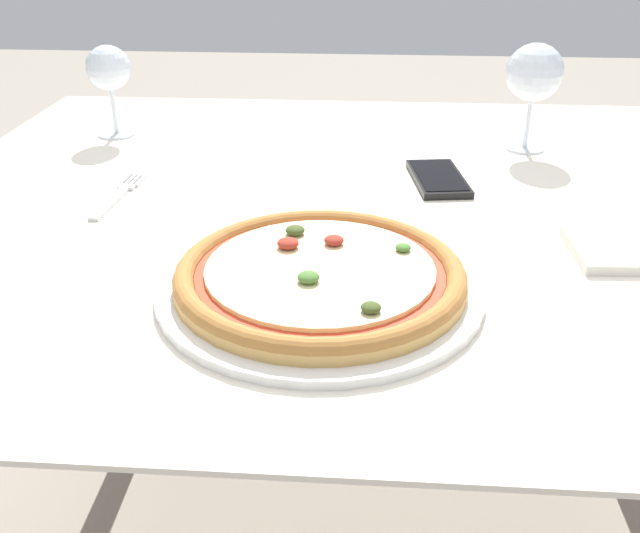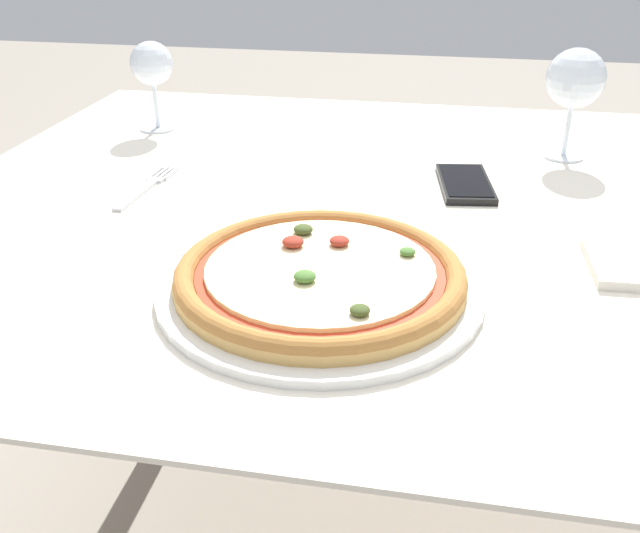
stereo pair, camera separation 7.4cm
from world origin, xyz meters
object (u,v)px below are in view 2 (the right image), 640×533
object	(u,v)px
cell_phone	(465,183)
wine_glass_far_right	(576,80)
wine_glass_far_left	(152,66)
pizza_plate	(320,278)
dining_table	(403,259)
fork	(147,187)

from	to	relation	value
cell_phone	wine_glass_far_right	bearing A→B (deg)	46.62
wine_glass_far_left	cell_phone	bearing A→B (deg)	-19.60
pizza_plate	cell_phone	bearing A→B (deg)	66.26
dining_table	cell_phone	bearing A→B (deg)	45.01
wine_glass_far_right	dining_table	bearing A→B (deg)	-133.91
dining_table	wine_glass_far_left	xyz separation A→B (m)	(-0.47, 0.27, 0.20)
pizza_plate	wine_glass_far_left	world-z (taller)	wine_glass_far_left
wine_glass_far_right	cell_phone	world-z (taller)	wine_glass_far_right
fork	wine_glass_far_left	distance (m)	0.32
fork	wine_glass_far_left	size ratio (longest dim) A/B	1.11
dining_table	pizza_plate	world-z (taller)	pizza_plate
dining_table	wine_glass_far_right	size ratio (longest dim) A/B	7.74
fork	wine_glass_far_right	world-z (taller)	wine_glass_far_right
wine_glass_far_right	wine_glass_far_left	bearing A→B (deg)	177.52
dining_table	pizza_plate	xyz separation A→B (m)	(-0.07, -0.26, 0.10)
dining_table	cell_phone	xyz separation A→B (m)	(0.08, 0.08, 0.09)
wine_glass_far_right	pizza_plate	bearing A→B (deg)	-121.13
pizza_plate	fork	size ratio (longest dim) A/B	2.02
dining_table	cell_phone	distance (m)	0.14
fork	wine_glass_far_right	size ratio (longest dim) A/B	0.99
pizza_plate	wine_glass_far_right	distance (m)	0.60
fork	dining_table	bearing A→B (deg)	1.64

